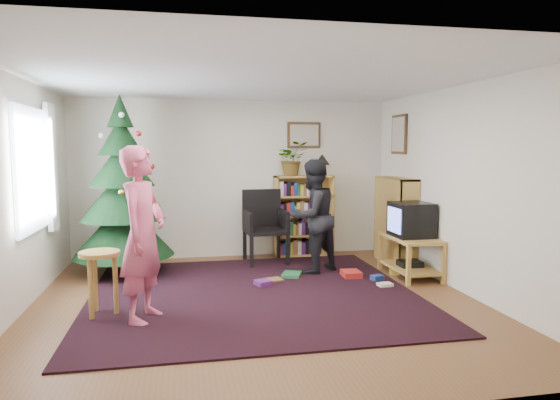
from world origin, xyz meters
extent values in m
plane|color=brown|center=(0.00, 0.00, 0.00)|extent=(5.00, 5.00, 0.00)
plane|color=white|center=(0.00, 0.00, 2.50)|extent=(5.00, 5.00, 0.00)
cube|color=silver|center=(0.00, 2.50, 1.25)|extent=(5.00, 0.02, 2.50)
cube|color=silver|center=(0.00, -2.50, 1.25)|extent=(5.00, 0.02, 2.50)
cube|color=silver|center=(-2.50, 0.00, 1.25)|extent=(0.02, 5.00, 2.50)
cube|color=silver|center=(2.50, 0.00, 1.25)|extent=(0.02, 5.00, 2.50)
cube|color=black|center=(0.00, 0.30, 0.01)|extent=(3.80, 3.60, 0.02)
cube|color=silver|center=(-2.47, 0.60, 1.50)|extent=(0.04, 1.20, 1.40)
cube|color=white|center=(-2.43, 1.30, 1.50)|extent=(0.06, 0.35, 1.60)
cube|color=#4C3319|center=(1.15, 2.48, 1.95)|extent=(0.55, 0.03, 0.42)
cube|color=beige|center=(1.15, 2.48, 1.95)|extent=(0.47, 0.01, 0.34)
cube|color=#4C3319|center=(2.48, 1.75, 1.95)|extent=(0.03, 0.50, 0.60)
cube|color=beige|center=(2.48, 1.75, 1.95)|extent=(0.01, 0.42, 0.52)
cylinder|color=#3F2816|center=(-1.61, 1.62, 0.13)|extent=(0.13, 0.13, 0.26)
cone|color=black|center=(-1.61, 1.62, 0.65)|extent=(1.36, 1.36, 0.77)
cone|color=black|center=(-1.61, 1.62, 1.11)|extent=(1.14, 1.14, 0.68)
cone|color=black|center=(-1.61, 1.62, 1.53)|extent=(0.88, 0.88, 0.60)
cone|color=black|center=(-1.61, 1.62, 1.90)|extent=(0.61, 0.61, 0.53)
cone|color=black|center=(-1.61, 1.62, 2.24)|extent=(0.35, 0.35, 0.44)
cube|color=gold|center=(1.12, 2.34, 0.65)|extent=(0.95, 0.30, 1.30)
cube|color=gold|center=(1.12, 2.34, 1.29)|extent=(0.95, 0.30, 0.03)
cube|color=gold|center=(2.34, 1.51, 0.65)|extent=(0.30, 0.95, 1.30)
cube|color=gold|center=(2.34, 1.51, 1.29)|extent=(0.30, 0.95, 0.03)
cube|color=gold|center=(2.22, 0.74, 0.53)|extent=(0.55, 0.98, 0.04)
cube|color=gold|center=(1.98, 0.28, 0.26)|extent=(0.05, 0.05, 0.51)
cube|color=gold|center=(2.46, 0.28, 0.26)|extent=(0.05, 0.05, 0.51)
cube|color=gold|center=(1.98, 1.21, 0.26)|extent=(0.05, 0.05, 0.51)
cube|color=gold|center=(2.46, 1.21, 0.26)|extent=(0.05, 0.05, 0.51)
cube|color=gold|center=(2.22, 0.74, 0.12)|extent=(0.51, 0.94, 0.03)
cube|color=black|center=(2.22, 0.74, 0.17)|extent=(0.30, 0.25, 0.08)
cube|color=black|center=(2.22, 0.74, 0.78)|extent=(0.48, 0.53, 0.46)
cube|color=#5D75FF|center=(1.97, 0.74, 0.78)|extent=(0.01, 0.41, 0.33)
cube|color=black|center=(0.41, 1.88, 0.49)|extent=(0.64, 0.64, 0.05)
cube|color=black|center=(0.41, 2.16, 0.80)|extent=(0.61, 0.09, 0.60)
cube|color=black|center=(0.14, 1.61, 0.25)|extent=(0.05, 0.05, 0.49)
cube|color=black|center=(0.69, 1.61, 0.25)|extent=(0.05, 0.05, 0.49)
cube|color=black|center=(0.14, 2.16, 0.25)|extent=(0.05, 0.05, 0.49)
cube|color=black|center=(0.69, 2.16, 0.25)|extent=(0.05, 0.05, 0.49)
cylinder|color=gold|center=(-1.66, -0.15, 0.66)|extent=(0.41, 0.41, 0.05)
cylinder|color=gold|center=(-1.51, -0.15, 0.32)|extent=(0.05, 0.05, 0.64)
cylinder|color=gold|center=(-1.73, -0.02, 0.32)|extent=(0.05, 0.05, 0.64)
cylinder|color=gold|center=(-1.73, -0.28, 0.32)|extent=(0.05, 0.05, 0.64)
imported|color=#CA5173|center=(-1.20, -0.36, 0.88)|extent=(0.62, 0.75, 1.77)
imported|color=black|center=(0.96, 1.20, 0.79)|extent=(0.97, 0.91, 1.59)
imported|color=gray|center=(0.92, 2.34, 1.57)|extent=(0.54, 0.48, 0.54)
cylinder|color=#A57F33|center=(1.42, 2.34, 1.35)|extent=(0.11, 0.11, 0.11)
sphere|color=#FFD88C|center=(1.42, 2.34, 1.47)|extent=(0.11, 0.11, 0.11)
cone|color=black|center=(1.42, 2.34, 1.56)|extent=(0.26, 0.26, 0.17)
cube|color=#A51E19|center=(1.40, 0.81, 0.04)|extent=(0.20, 0.20, 0.08)
cube|color=navy|center=(1.68, 0.57, 0.04)|extent=(0.20, 0.20, 0.08)
cube|color=#1E592D|center=(0.62, 1.00, 0.04)|extent=(0.20, 0.20, 0.08)
cube|color=gold|center=(2.05, 0.87, 0.04)|extent=(0.20, 0.20, 0.08)
cube|color=brown|center=(0.34, 0.82, 0.04)|extent=(0.20, 0.20, 0.08)
cube|color=beige|center=(1.66, 0.28, 0.04)|extent=(0.20, 0.20, 0.08)
cube|color=#4C1959|center=(0.17, 0.62, 0.04)|extent=(0.20, 0.20, 0.08)
camera|label=1|loc=(-0.81, -5.46, 1.75)|focal=32.00mm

